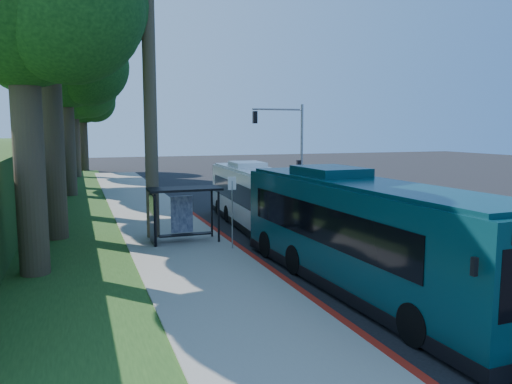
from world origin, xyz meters
name	(u,v)px	position (x,y,z in m)	size (l,w,h in m)	color
ground	(299,222)	(0.00, 0.00, 0.00)	(140.00, 140.00, 0.00)	black
sidewalk	(167,230)	(-7.30, 0.00, 0.06)	(4.50, 70.00, 0.12)	gray
red_curb	(234,244)	(-5.00, -4.00, 0.07)	(0.25, 30.00, 0.13)	#A01D11
grass_verge	(50,221)	(-13.00, 5.00, 0.03)	(8.00, 70.00, 0.06)	#234719
bus_shelter	(178,204)	(-7.26, -2.86, 1.81)	(3.20, 1.51, 2.55)	black
stop_sign_pole	(232,203)	(-5.40, -5.00, 2.08)	(0.35, 0.06, 3.17)	gray
traffic_signal_pole	(290,139)	(3.78, 10.00, 4.42)	(4.10, 0.30, 7.00)	gray
tree_2	(66,57)	(-11.89, 15.98, 10.48)	(8.82, 8.40, 15.12)	#382B1E
tree_3	(42,51)	(-13.88, 23.98, 11.98)	(10.08, 9.60, 17.28)	#382B1E
tree_4	(74,85)	(-11.40, 31.98, 9.73)	(8.40, 8.00, 14.14)	#382B1E
tree_5	(83,97)	(-10.41, 39.99, 8.96)	(7.35, 7.00, 12.86)	#382B1E
white_bus	(256,196)	(-2.65, -0.39, 1.63)	(2.98, 11.31, 3.34)	white
teal_bus	(361,232)	(-2.97, -11.13, 1.86)	(3.20, 12.91, 3.82)	#092F36
pickup	(277,190)	(2.11, 8.45, 0.75)	(2.49, 5.40, 1.50)	silver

